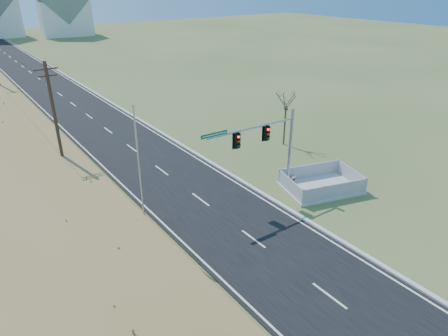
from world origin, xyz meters
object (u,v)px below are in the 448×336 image
Objects in this scene: traffic_signal_mast at (272,145)px; bare_tree at (286,100)px; flagpole at (141,185)px; fence_enclosure at (321,186)px; open_sign at (293,179)px.

bare_tree is (7.71, 6.55, 0.51)m from traffic_signal_mast.
flagpole is at bearing 176.59° from traffic_signal_mast.
traffic_signal_mast is 1.22× the size of fence_enclosure.
traffic_signal_mast is 1.43× the size of bare_tree.
bare_tree is (4.01, 8.31, 4.18)m from fence_enclosure.
flagpole is 18.32m from bare_tree.
fence_enclosure is at bearing -115.77° from bare_tree.
open_sign is at bearing -3.30° from flagpole.
bare_tree is at bearing 50.60° from open_sign.
fence_enclosure is (3.70, -1.76, -3.67)m from traffic_signal_mast.
traffic_signal_mast reaches higher than fence_enclosure.
bare_tree is at bearing 18.09° from flagpole.
fence_enclosure is 0.78× the size of flagpole.
flagpole is (-13.37, 2.64, 3.06)m from fence_enclosure.
traffic_signal_mast reaches higher than open_sign.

